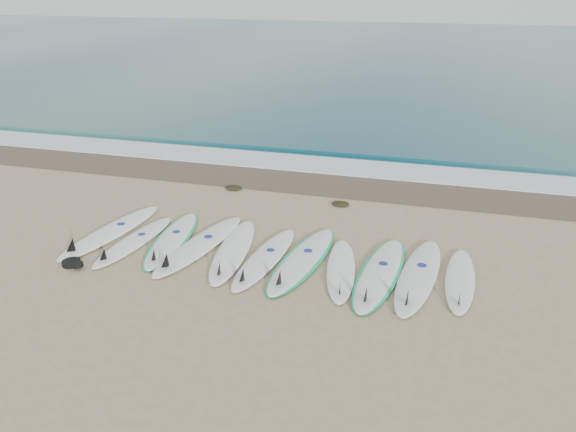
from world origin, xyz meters
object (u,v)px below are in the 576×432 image
(surfboard_10, at_px, (460,281))
(surfboard_5, at_px, (264,259))
(leash_coil, at_px, (73,263))
(surfboard_0, at_px, (109,232))

(surfboard_10, bearing_deg, surfboard_5, -175.67)
(surfboard_5, relative_size, leash_coil, 5.70)
(surfboard_10, bearing_deg, leash_coil, -167.95)
(leash_coil, bearing_deg, surfboard_5, 18.16)
(surfboard_10, bearing_deg, surfboard_0, -179.19)
(surfboard_5, xyz_separation_m, leash_coil, (-3.17, -1.04, -0.01))
(leash_coil, bearing_deg, surfboard_0, 94.05)
(surfboard_0, bearing_deg, leash_coil, -77.73)
(surfboard_0, height_order, surfboard_10, surfboard_0)
(surfboard_0, bearing_deg, surfboard_10, 7.40)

